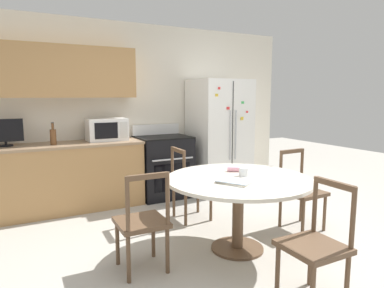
{
  "coord_description": "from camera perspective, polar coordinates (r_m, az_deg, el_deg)",
  "views": [
    {
      "loc": [
        -1.75,
        -2.44,
        1.53
      ],
      "look_at": [
        0.15,
        1.15,
        0.95
      ],
      "focal_mm": 32.0,
      "sensor_mm": 36.0,
      "label": 1
    }
  ],
  "objects": [
    {
      "name": "ground_plane",
      "position": [
        3.37,
        7.3,
        -18.92
      ],
      "size": [
        14.0,
        14.0,
        0.0
      ],
      "primitive_type": "plane",
      "color": "#B2ADA3"
    },
    {
      "name": "back_wall",
      "position": [
        5.24,
        -11.97,
        6.95
      ],
      "size": [
        5.2,
        0.44,
        2.6
      ],
      "color": "silver",
      "rests_on": "ground_plane"
    },
    {
      "name": "kitchen_counter",
      "position": [
        4.89,
        -20.54,
        -5.17
      ],
      "size": [
        2.07,
        0.64,
        0.9
      ],
      "color": "#AD7F4C",
      "rests_on": "ground_plane"
    },
    {
      "name": "refrigerator",
      "position": [
        5.54,
        4.52,
        1.44
      ],
      "size": [
        0.86,
        0.78,
        1.78
      ],
      "color": "white",
      "rests_on": "ground_plane"
    },
    {
      "name": "oven_range",
      "position": [
        5.22,
        -4.79,
        -3.65
      ],
      "size": [
        0.77,
        0.68,
        1.08
      ],
      "color": "black",
      "rests_on": "ground_plane"
    },
    {
      "name": "microwave",
      "position": [
        4.95,
        -14.03,
        2.38
      ],
      "size": [
        0.54,
        0.35,
        0.31
      ],
      "color": "white",
      "rests_on": "kitchen_counter"
    },
    {
      "name": "countertop_tv",
      "position": [
        4.83,
        -28.72,
        1.82
      ],
      "size": [
        0.41,
        0.16,
        0.34
      ],
      "color": "black",
      "rests_on": "kitchen_counter"
    },
    {
      "name": "counter_bottle",
      "position": [
        4.73,
        -22.13,
        1.2
      ],
      "size": [
        0.08,
        0.08,
        0.29
      ],
      "color": "brown",
      "rests_on": "kitchen_counter"
    },
    {
      "name": "dining_table",
      "position": [
        3.4,
        7.74,
        -7.43
      ],
      "size": [
        1.42,
        1.42,
        0.73
      ],
      "color": "beige",
      "rests_on": "ground_plane"
    },
    {
      "name": "dining_chair_left",
      "position": [
        3.07,
        -8.27,
        -12.87
      ],
      "size": [
        0.43,
        0.43,
        0.9
      ],
      "rotation": [
        0.0,
        0.0,
        6.27
      ],
      "color": "brown",
      "rests_on": "ground_plane"
    },
    {
      "name": "dining_chair_near",
      "position": [
        2.78,
        19.93,
        -15.6
      ],
      "size": [
        0.42,
        0.42,
        0.9
      ],
      "rotation": [
        0.0,
        0.0,
        1.56
      ],
      "color": "brown",
      "rests_on": "ground_plane"
    },
    {
      "name": "dining_chair_far",
      "position": [
        4.25,
        -0.35,
        -6.83
      ],
      "size": [
        0.43,
        0.43,
        0.9
      ],
      "rotation": [
        0.0,
        0.0,
        4.69
      ],
      "color": "brown",
      "rests_on": "ground_plane"
    },
    {
      "name": "dining_chair_right",
      "position": [
        4.16,
        17.7,
        -7.53
      ],
      "size": [
        0.43,
        0.43,
        0.9
      ],
      "rotation": [
        0.0,
        0.0,
        3.17
      ],
      "color": "brown",
      "rests_on": "ground_plane"
    },
    {
      "name": "candle_glass",
      "position": [
        3.45,
        8.62,
        -4.71
      ],
      "size": [
        0.1,
        0.1,
        0.08
      ],
      "color": "silver",
      "rests_on": "dining_table"
    },
    {
      "name": "folded_napkin",
      "position": [
        3.63,
        7.4,
        -4.19
      ],
      "size": [
        0.19,
        0.15,
        0.05
      ],
      "color": "pink",
      "rests_on": "dining_table"
    },
    {
      "name": "mail_stack",
      "position": [
        3.17,
        7.17,
        -6.23
      ],
      "size": [
        0.34,
        0.37,
        0.02
      ],
      "color": "white",
      "rests_on": "dining_table"
    }
  ]
}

